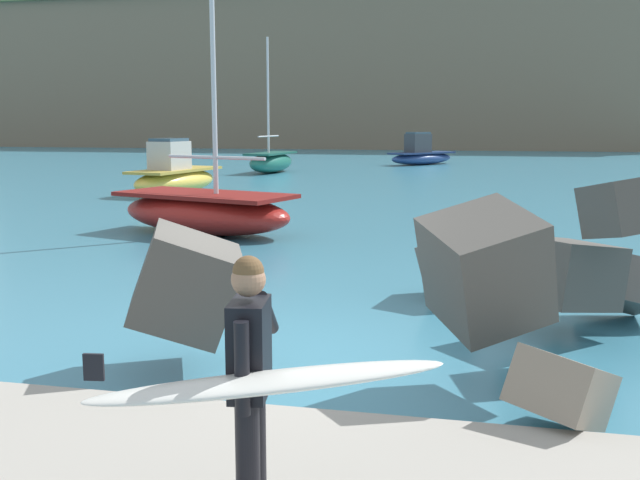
# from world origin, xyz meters

# --- Properties ---
(ground_plane) EXTENTS (400.00, 400.00, 0.00)m
(ground_plane) POSITION_xyz_m (0.00, 0.00, 0.00)
(ground_plane) COLOR teal
(breakwater_jetty) EXTENTS (32.19, 6.35, 2.58)m
(breakwater_jetty) POSITION_xyz_m (0.25, 0.91, 1.06)
(breakwater_jetty) COLOR slate
(breakwater_jetty) RESTS_ON ground
(surfer_with_board) EXTENTS (2.12, 1.27, 1.78)m
(surfer_with_board) POSITION_xyz_m (1.04, -3.92, 1.28)
(surfer_with_board) COLOR black
(surfer_with_board) RESTS_ON walkway_path
(boat_near_left) EXTENTS (4.57, 5.19, 2.11)m
(boat_near_left) POSITION_xyz_m (-1.32, 39.95, 0.65)
(boat_near_left) COLOR navy
(boat_near_left) RESTS_ON ground
(boat_near_centre) EXTENTS (2.62, 5.00, 2.16)m
(boat_near_centre) POSITION_xyz_m (-9.21, 18.53, 0.69)
(boat_near_centre) COLOR #EAC64C
(boat_near_centre) RESTS_ON ground
(boat_near_right) EXTENTS (2.12, 4.78, 7.23)m
(boat_near_right) POSITION_xyz_m (-8.81, 30.73, 0.62)
(boat_near_right) COLOR #1E6656
(boat_near_right) RESTS_ON ground
(boat_mid_centre) EXTENTS (5.29, 3.43, 5.98)m
(boat_mid_centre) POSITION_xyz_m (-4.34, 9.17, 0.57)
(boat_mid_centre) COLOR maroon
(boat_mid_centre) RESTS_ON ground
(headland_bluff) EXTENTS (74.95, 42.98, 16.67)m
(headland_bluff) POSITION_xyz_m (-14.61, 85.19, 8.36)
(headland_bluff) COLOR #756651
(headland_bluff) RESTS_ON ground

